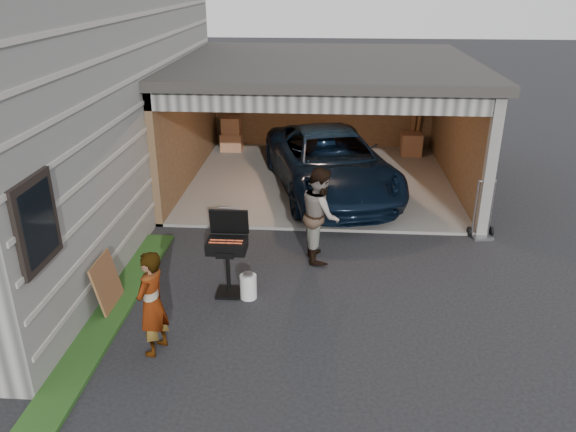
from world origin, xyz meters
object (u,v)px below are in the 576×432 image
object	(u,v)px
hand_truck	(482,226)
propane_tank	(248,287)
minivan	(330,165)
bbq_grill	(227,248)
plywood_panel	(107,284)
woman	(152,304)
man	(320,214)

from	to	relation	value
hand_truck	propane_tank	bearing A→B (deg)	-156.93
propane_tank	hand_truck	world-z (taller)	hand_truck
hand_truck	minivan	bearing A→B (deg)	135.89
minivan	bbq_grill	bearing A→B (deg)	-123.86
bbq_grill	plywood_panel	distance (m)	1.87
woman	hand_truck	size ratio (longest dim) A/B	1.28
man	hand_truck	xyz separation A→B (m)	(3.09, 1.08, -0.62)
minivan	hand_truck	world-z (taller)	minivan
woman	plywood_panel	xyz separation A→B (m)	(-1.01, 1.00, -0.33)
man	propane_tank	size ratio (longest dim) A/B	4.29
bbq_grill	propane_tank	xyz separation A→B (m)	(0.32, -0.13, -0.60)
minivan	hand_truck	distance (m)	3.64
minivan	propane_tank	distance (m)	4.83
woman	plywood_panel	size ratio (longest dim) A/B	1.78
bbq_grill	hand_truck	bearing A→B (deg)	27.98
propane_tank	plywood_panel	size ratio (longest dim) A/B	0.47
woman	propane_tank	distance (m)	1.85
propane_tank	hand_truck	distance (m)	4.86
man	propane_tank	xyz separation A→B (m)	(-1.08, -1.43, -0.64)
bbq_grill	man	bearing A→B (deg)	43.04
woman	hand_truck	bearing A→B (deg)	142.81
minivan	man	bearing A→B (deg)	-107.73
woman	man	xyz separation A→B (m)	(2.13, 2.86, 0.10)
hand_truck	plywood_panel	bearing A→B (deg)	-162.78
minivan	woman	bearing A→B (deg)	-125.45
minivan	hand_truck	size ratio (longest dim) A/B	4.37
minivan	bbq_grill	xyz separation A→B (m)	(-1.57, -4.51, 0.10)
woman	plywood_panel	bearing A→B (deg)	-118.88
propane_tank	plywood_panel	world-z (taller)	plywood_panel
man	minivan	bearing A→B (deg)	-12.27
man	plywood_panel	bearing A→B (deg)	111.41
propane_tank	hand_truck	xyz separation A→B (m)	(4.17, 2.51, 0.03)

